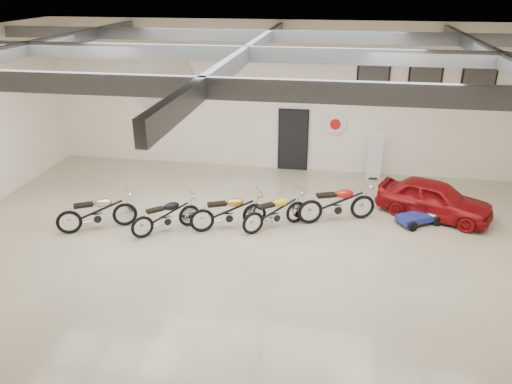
% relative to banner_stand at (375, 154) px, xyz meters
% --- Properties ---
extents(floor, '(16.00, 12.00, 0.01)m').
position_rel_banner_stand_xyz_m(floor, '(-3.26, -5.50, -0.88)').
color(floor, '#C5B697').
rests_on(floor, ground).
extents(ceiling, '(16.00, 12.00, 0.01)m').
position_rel_banner_stand_xyz_m(ceiling, '(-3.26, -5.50, 4.12)').
color(ceiling, gray).
rests_on(ceiling, back_wall).
extents(back_wall, '(16.00, 0.02, 5.00)m').
position_rel_banner_stand_xyz_m(back_wall, '(-3.26, 0.50, 1.62)').
color(back_wall, white).
rests_on(back_wall, floor).
extents(ceiling_beams, '(15.80, 11.80, 0.32)m').
position_rel_banner_stand_xyz_m(ceiling_beams, '(-3.26, -5.50, 3.87)').
color(ceiling_beams, '#53555B').
rests_on(ceiling_beams, ceiling).
extents(door, '(0.92, 0.08, 2.10)m').
position_rel_banner_stand_xyz_m(door, '(-2.76, 0.45, 0.17)').
color(door, black).
rests_on(door, back_wall).
extents(logo_plaque, '(2.30, 0.06, 1.16)m').
position_rel_banner_stand_xyz_m(logo_plaque, '(-7.26, 0.45, 1.92)').
color(logo_plaque, silver).
rests_on(logo_plaque, back_wall).
extents(poster_left, '(1.05, 0.08, 1.35)m').
position_rel_banner_stand_xyz_m(poster_left, '(-0.26, 0.46, 2.22)').
color(poster_left, black).
rests_on(poster_left, back_wall).
extents(poster_mid, '(1.05, 0.08, 1.35)m').
position_rel_banner_stand_xyz_m(poster_mid, '(1.34, 0.46, 2.22)').
color(poster_mid, black).
rests_on(poster_mid, back_wall).
extents(poster_right, '(1.05, 0.08, 1.35)m').
position_rel_banner_stand_xyz_m(poster_right, '(2.94, 0.46, 2.22)').
color(poster_right, black).
rests_on(poster_right, back_wall).
extents(oil_sign, '(0.72, 0.10, 0.72)m').
position_rel_banner_stand_xyz_m(oil_sign, '(-1.36, 0.45, 0.82)').
color(oil_sign, white).
rests_on(oil_sign, back_wall).
extents(banner_stand, '(0.49, 0.22, 1.75)m').
position_rel_banner_stand_xyz_m(banner_stand, '(0.00, 0.00, 0.00)').
color(banner_stand, white).
rests_on(banner_stand, floor).
extents(motorcycle_silver, '(2.09, 1.54, 1.06)m').
position_rel_banner_stand_xyz_m(motorcycle_silver, '(-7.42, -4.98, -0.35)').
color(motorcycle_silver, silver).
rests_on(motorcycle_silver, floor).
extents(motorcycle_black, '(1.80, 1.67, 0.98)m').
position_rel_banner_stand_xyz_m(motorcycle_black, '(-5.58, -4.79, -0.39)').
color(motorcycle_black, silver).
rests_on(motorcycle_black, floor).
extents(motorcycle_gold, '(2.11, 1.40, 1.06)m').
position_rel_banner_stand_xyz_m(motorcycle_gold, '(-3.99, -4.36, -0.35)').
color(motorcycle_gold, silver).
rests_on(motorcycle_gold, floor).
extents(motorcycle_yellow, '(1.87, 1.68, 1.00)m').
position_rel_banner_stand_xyz_m(motorcycle_yellow, '(-2.77, -4.11, -0.37)').
color(motorcycle_yellow, silver).
rests_on(motorcycle_yellow, floor).
extents(motorcycle_red, '(2.26, 1.41, 1.13)m').
position_rel_banner_stand_xyz_m(motorcycle_red, '(-1.16, -3.41, -0.31)').
color(motorcycle_red, silver).
rests_on(motorcycle_red, floor).
extents(go_kart, '(1.62, 1.35, 0.54)m').
position_rel_banner_stand_xyz_m(go_kart, '(1.19, -3.15, -0.61)').
color(go_kart, navy).
rests_on(go_kart, floor).
extents(vintage_car, '(2.36, 3.36, 1.06)m').
position_rel_banner_stand_xyz_m(vintage_car, '(1.52, -2.64, -0.34)').
color(vintage_car, maroon).
rests_on(vintage_car, floor).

